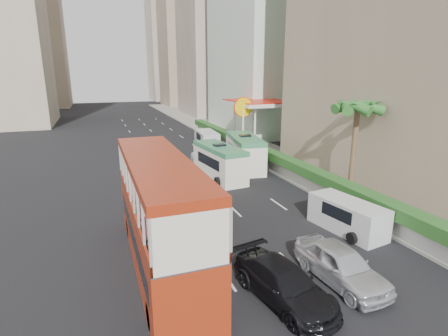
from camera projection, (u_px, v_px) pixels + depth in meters
name	position (u px, v px, depth m)	size (l,w,h in m)	color
ground_plane	(278.00, 244.00, 18.16)	(200.00, 200.00, 0.00)	black
double_decker_bus	(160.00, 214.00, 15.49)	(2.50, 11.00, 5.06)	maroon
car_silver_lane_a	(206.00, 215.00, 21.77)	(1.58, 4.53, 1.49)	silver
car_silver_lane_b	(339.00, 281.00, 14.88)	(1.88, 4.67, 1.59)	silver
car_black	(283.00, 300.00, 13.66)	(2.01, 4.95, 1.44)	black
van_asset	(203.00, 165.00, 33.67)	(2.06, 4.46, 1.24)	silver
minibus_near	(220.00, 162.00, 29.09)	(2.10, 6.30, 2.79)	silver
minibus_far	(245.00, 152.00, 32.27)	(2.25, 6.74, 2.99)	silver
panel_van_near	(347.00, 216.00, 19.43)	(1.77, 4.41, 1.77)	silver
panel_van_far	(207.00, 140.00, 41.25)	(1.99, 4.96, 1.99)	silver
sidewalk	(245.00, 143.00, 43.78)	(6.00, 120.00, 0.18)	#99968C
kerb_wall	(264.00, 160.00, 32.73)	(0.30, 44.00, 1.00)	silver
hedge	(264.00, 151.00, 32.51)	(1.10, 44.00, 0.70)	#2D6626
palm_tree	(353.00, 153.00, 23.50)	(0.36, 0.36, 6.40)	brown
shell_station	(259.00, 124.00, 41.61)	(6.50, 8.00, 5.50)	silver
tower_far_a	(188.00, 21.00, 92.34)	(14.00, 14.00, 44.00)	tan
tower_far_b	(171.00, 37.00, 112.78)	(14.00, 14.00, 40.00)	#B7A690
tower_left_b	(26.00, 13.00, 86.30)	(16.00, 16.00, 46.00)	tan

